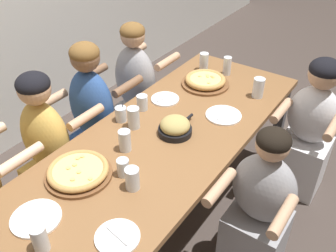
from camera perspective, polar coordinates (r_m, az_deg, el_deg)
name	(u,v)px	position (r m, az deg, el deg)	size (l,w,h in m)	color
ground_plane	(168,216)	(2.84, 0.00, -13.52)	(18.00, 18.00, 0.00)	#423833
dining_table	(168,143)	(2.37, 0.00, -2.53)	(2.25, 0.88, 0.77)	brown
pizza_board_main	(205,81)	(2.83, 5.71, 6.85)	(0.36, 0.36, 0.06)	brown
pizza_board_second	(78,172)	(2.06, -13.51, -6.78)	(0.36, 0.36, 0.06)	brown
skillet_bowl	(175,127)	(2.29, 1.10, -0.14)	(0.30, 0.21, 0.11)	black
empty_plate_a	(36,218)	(1.91, -19.46, -13.11)	(0.24, 0.24, 0.02)	white
empty_plate_b	(117,237)	(1.76, -7.72, -16.43)	(0.21, 0.21, 0.02)	white
empty_plate_c	(165,99)	(2.64, -0.44, 4.13)	(0.20, 0.20, 0.02)	white
empty_plate_d	(223,115)	(2.49, 8.45, 1.64)	(0.24, 0.24, 0.02)	white
cocktail_glass_blue	(121,115)	(2.42, -7.18, 1.72)	(0.07, 0.07, 0.12)	silver
drinking_glass_a	(227,66)	(2.98, 9.00, 9.04)	(0.06, 0.06, 0.15)	silver
drinking_glass_b	(40,240)	(1.75, -18.90, -16.13)	(0.07, 0.07, 0.14)	silver
drinking_glass_c	(142,103)	(2.52, -3.95, 3.47)	(0.07, 0.07, 0.10)	silver
drinking_glass_d	(204,63)	(3.03, 5.48, 9.57)	(0.07, 0.07, 0.14)	silver
drinking_glass_e	(134,118)	(2.34, -5.27, 1.25)	(0.08, 0.08, 0.14)	silver
drinking_glass_f	(125,141)	(2.16, -6.60, -2.22)	(0.07, 0.07, 0.13)	silver
drinking_glass_g	(123,168)	(2.01, -6.85, -6.43)	(0.07, 0.07, 0.10)	silver
drinking_glass_h	(132,180)	(1.93, -5.44, -8.19)	(0.07, 0.07, 0.12)	silver
drinking_glass_i	(258,88)	(2.72, 13.62, 5.69)	(0.08, 0.08, 0.14)	silver
diner_far_midleft	(51,158)	(2.61, -17.42, -4.61)	(0.51, 0.40, 1.16)	gold
diner_far_center	(95,125)	(2.80, -11.10, 0.10)	(0.51, 0.40, 1.20)	#2D5193
diner_near_right	(308,133)	(2.91, 20.58, -1.08)	(0.51, 0.40, 1.11)	silver
diner_far_midright	(137,98)	(3.11, -4.82, 4.22)	(0.51, 0.40, 1.18)	#99999E
diner_near_center	(259,213)	(2.28, 13.64, -12.77)	(0.51, 0.40, 1.07)	#99999E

